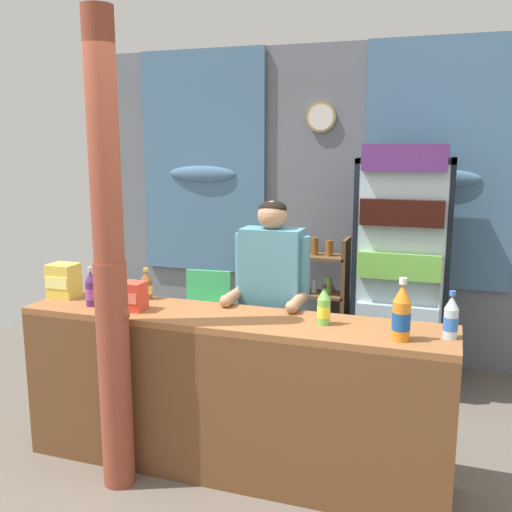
% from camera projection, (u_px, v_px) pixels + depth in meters
% --- Properties ---
extents(ground_plane, '(6.89, 6.89, 0.00)m').
position_uv_depth(ground_plane, '(275.00, 426.00, 4.17)').
color(ground_plane, '#665B51').
extents(back_wall_curtained, '(4.62, 0.22, 2.86)m').
position_uv_depth(back_wall_curtained, '(326.00, 199.00, 5.42)').
color(back_wall_curtained, slate).
rests_on(back_wall_curtained, ground).
extents(stall_counter, '(2.60, 0.51, 0.98)m').
position_uv_depth(stall_counter, '(225.00, 385.00, 3.43)').
color(stall_counter, '#935B33').
rests_on(stall_counter, ground).
extents(timber_post, '(0.21, 0.19, 2.69)m').
position_uv_depth(timber_post, '(110.00, 272.00, 3.24)').
color(timber_post, brown).
rests_on(timber_post, ground).
extents(drink_fridge, '(0.74, 0.72, 1.99)m').
position_uv_depth(drink_fridge, '(403.00, 257.00, 4.70)').
color(drink_fridge, black).
rests_on(drink_fridge, ground).
extents(bottle_shelf_rack, '(0.48, 0.28, 1.17)m').
position_uv_depth(bottle_shelf_rack, '(321.00, 297.00, 5.29)').
color(bottle_shelf_rack, brown).
rests_on(bottle_shelf_rack, ground).
extents(plastic_lawn_chair, '(0.48, 0.48, 0.86)m').
position_uv_depth(plastic_lawn_chair, '(205.00, 313.00, 5.22)').
color(plastic_lawn_chair, '#4CC675').
rests_on(plastic_lawn_chair, ground).
extents(shopkeeper, '(0.51, 0.42, 1.63)m').
position_uv_depth(shopkeeper, '(271.00, 293.00, 3.82)').
color(shopkeeper, '#28282D').
rests_on(shopkeeper, ground).
extents(soda_bottle_orange_soda, '(0.10, 0.10, 0.33)m').
position_uv_depth(soda_bottle_orange_soda, '(402.00, 314.00, 3.01)').
color(soda_bottle_orange_soda, orange).
rests_on(soda_bottle_orange_soda, stall_counter).
extents(soda_bottle_lime_soda, '(0.07, 0.07, 0.24)m').
position_uv_depth(soda_bottle_lime_soda, '(324.00, 307.00, 3.28)').
color(soda_bottle_lime_soda, '#75C64C').
rests_on(soda_bottle_lime_soda, stall_counter).
extents(soda_bottle_grape_soda, '(0.07, 0.07, 0.25)m').
position_uv_depth(soda_bottle_grape_soda, '(91.00, 289.00, 3.66)').
color(soda_bottle_grape_soda, '#56286B').
rests_on(soda_bottle_grape_soda, stall_counter).
extents(soda_bottle_water, '(0.08, 0.08, 0.26)m').
position_uv_depth(soda_bottle_water, '(451.00, 318.00, 3.04)').
color(soda_bottle_water, silver).
rests_on(soda_bottle_water, stall_counter).
extents(soda_bottle_iced_tea, '(0.08, 0.08, 0.21)m').
position_uv_depth(soda_bottle_iced_tea, '(146.00, 286.00, 3.82)').
color(soda_bottle_iced_tea, brown).
rests_on(soda_bottle_iced_tea, stall_counter).
extents(snack_box_instant_noodle, '(0.18, 0.16, 0.22)m').
position_uv_depth(snack_box_instant_noodle, '(64.00, 280.00, 3.87)').
color(snack_box_instant_noodle, '#EAD14C').
rests_on(snack_box_instant_noodle, stall_counter).
extents(snack_box_crackers, '(0.20, 0.13, 0.18)m').
position_uv_depth(snack_box_crackers, '(129.00, 296.00, 3.57)').
color(snack_box_crackers, '#E5422D').
rests_on(snack_box_crackers, stall_counter).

